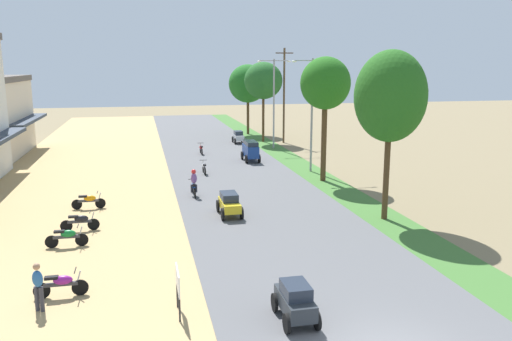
# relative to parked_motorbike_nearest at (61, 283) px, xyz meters

# --- Properties ---
(parked_motorbike_nearest) EXTENTS (1.80, 0.54, 0.94)m
(parked_motorbike_nearest) POSITION_rel_parked_motorbike_nearest_xyz_m (0.00, 0.00, 0.00)
(parked_motorbike_nearest) COLOR black
(parked_motorbike_nearest) RESTS_ON dirt_shoulder
(parked_motorbike_second) EXTENTS (1.80, 0.54, 0.94)m
(parked_motorbike_second) POSITION_rel_parked_motorbike_nearest_xyz_m (-0.47, 5.14, 0.00)
(parked_motorbike_second) COLOR black
(parked_motorbike_second) RESTS_ON dirt_shoulder
(parked_motorbike_third) EXTENTS (1.80, 0.54, 0.94)m
(parked_motorbike_third) POSITION_rel_parked_motorbike_nearest_xyz_m (-0.15, 7.35, 0.00)
(parked_motorbike_third) COLOR black
(parked_motorbike_third) RESTS_ON dirt_shoulder
(parked_motorbike_fourth) EXTENTS (1.80, 0.54, 0.94)m
(parked_motorbike_fourth) POSITION_rel_parked_motorbike_nearest_xyz_m (-0.11, 11.26, 0.00)
(parked_motorbike_fourth) COLOR black
(parked_motorbike_fourth) RESTS_ON dirt_shoulder
(street_signboard) EXTENTS (0.06, 1.30, 1.50)m
(street_signboard) POSITION_rel_parked_motorbike_nearest_xyz_m (3.79, -2.13, 0.55)
(street_signboard) COLOR #262628
(street_signboard) RESTS_ON dirt_shoulder
(pedestrian_on_shoulder) EXTENTS (0.43, 0.37, 1.62)m
(pedestrian_on_shoulder) POSITION_rel_parked_motorbike_nearest_xyz_m (-0.55, -0.93, 0.41)
(pedestrian_on_shoulder) COLOR #33333D
(pedestrian_on_shoulder) RESTS_ON dirt_shoulder
(median_tree_nearest) EXTENTS (3.56, 3.56, 8.51)m
(median_tree_nearest) POSITION_rel_parked_motorbike_nearest_xyz_m (14.88, 6.03, 5.73)
(median_tree_nearest) COLOR #4C351E
(median_tree_nearest) RESTS_ON median_strip
(median_tree_second) EXTENTS (3.33, 3.33, 8.32)m
(median_tree_second) POSITION_rel_parked_motorbike_nearest_xyz_m (14.85, 15.20, 6.02)
(median_tree_second) COLOR #4C351E
(median_tree_second) RESTS_ON median_strip
(median_tree_third) EXTENTS (3.86, 3.86, 8.07)m
(median_tree_third) POSITION_rel_parked_motorbike_nearest_xyz_m (15.08, 33.83, 5.70)
(median_tree_third) COLOR #4C351E
(median_tree_third) RESTS_ON median_strip
(median_tree_fourth) EXTENTS (4.32, 4.32, 7.84)m
(median_tree_fourth) POSITION_rel_parked_motorbike_nearest_xyz_m (14.78, 40.12, 5.19)
(median_tree_fourth) COLOR #4C351E
(median_tree_fourth) RESTS_ON median_strip
(streetlamp_near) EXTENTS (3.16, 0.20, 8.22)m
(streetlamp_near) POSITION_rel_parked_motorbike_nearest_xyz_m (15.03, 18.37, 4.22)
(streetlamp_near) COLOR gray
(streetlamp_near) RESTS_ON median_strip
(streetlamp_mid) EXTENTS (3.16, 0.20, 8.30)m
(streetlamp_mid) POSITION_rel_parked_motorbike_nearest_xyz_m (15.03, 29.40, 4.26)
(streetlamp_mid) COLOR gray
(streetlamp_mid) RESTS_ON median_strip
(utility_pole_near) EXTENTS (1.80, 0.20, 9.47)m
(utility_pole_near) POSITION_rel_parked_motorbike_nearest_xyz_m (17.04, 33.07, 4.38)
(utility_pole_near) COLOR brown
(utility_pole_near) RESTS_ON ground
(car_hatchback_charcoal) EXTENTS (1.04, 2.00, 1.23)m
(car_hatchback_charcoal) POSITION_rel_parked_motorbike_nearest_xyz_m (7.26, -3.35, 0.19)
(car_hatchback_charcoal) COLOR #282D33
(car_hatchback_charcoal) RESTS_ON road_strip
(car_sedan_yellow) EXTENTS (1.10, 2.26, 1.19)m
(car_sedan_yellow) POSITION_rel_parked_motorbike_nearest_xyz_m (7.20, 8.31, 0.19)
(car_sedan_yellow) COLOR gold
(car_sedan_yellow) RESTS_ON road_strip
(car_van_blue) EXTENTS (1.19, 2.41, 1.67)m
(car_van_blue) POSITION_rel_parked_motorbike_nearest_xyz_m (11.50, 23.24, 0.47)
(car_van_blue) COLOR navy
(car_van_blue) RESTS_ON road_strip
(car_hatchback_silver) EXTENTS (1.04, 2.00, 1.23)m
(car_hatchback_silver) POSITION_rel_parked_motorbike_nearest_xyz_m (12.37, 33.26, 0.19)
(car_hatchback_silver) COLOR #B7BCC1
(car_hatchback_silver) RESTS_ON road_strip
(motorbike_ahead_second) EXTENTS (0.54, 1.80, 1.66)m
(motorbike_ahead_second) POSITION_rel_parked_motorbike_nearest_xyz_m (5.79, 12.75, 0.30)
(motorbike_ahead_second) COLOR black
(motorbike_ahead_second) RESTS_ON road_strip
(motorbike_ahead_third) EXTENTS (0.54, 1.80, 0.94)m
(motorbike_ahead_third) POSITION_rel_parked_motorbike_nearest_xyz_m (7.17, 19.09, 0.02)
(motorbike_ahead_third) COLOR black
(motorbike_ahead_third) RESTS_ON road_strip
(motorbike_ahead_fourth) EXTENTS (0.54, 1.80, 0.94)m
(motorbike_ahead_fourth) POSITION_rel_parked_motorbike_nearest_xyz_m (7.94, 27.55, 0.02)
(motorbike_ahead_fourth) COLOR black
(motorbike_ahead_fourth) RESTS_ON road_strip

